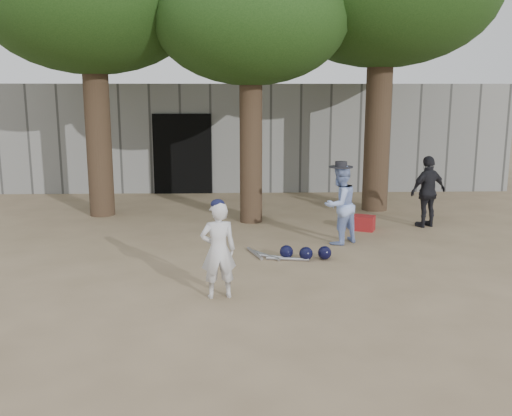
{
  "coord_description": "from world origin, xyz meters",
  "views": [
    {
      "loc": [
        0.3,
        -7.94,
        2.77
      ],
      "look_at": [
        0.6,
        1.0,
        0.95
      ],
      "focal_mm": 40.0,
      "sensor_mm": 36.0,
      "label": 1
    }
  ],
  "objects_px": {
    "spectator_blue": "(340,205)",
    "spectator_dark": "(428,192)",
    "boy_player": "(218,250)",
    "red_bag": "(364,223)"
  },
  "relations": [
    {
      "from": "red_bag",
      "to": "spectator_blue",
      "type": "bearing_deg",
      "value": -124.25
    },
    {
      "from": "spectator_blue",
      "to": "red_bag",
      "type": "xyz_separation_m",
      "value": [
        0.69,
        1.01,
        -0.58
      ]
    },
    {
      "from": "spectator_blue",
      "to": "spectator_dark",
      "type": "bearing_deg",
      "value": 175.22
    },
    {
      "from": "spectator_dark",
      "to": "red_bag",
      "type": "relative_size",
      "value": 3.55
    },
    {
      "from": "boy_player",
      "to": "spectator_blue",
      "type": "height_order",
      "value": "spectator_blue"
    },
    {
      "from": "boy_player",
      "to": "spectator_dark",
      "type": "distance_m",
      "value": 5.86
    },
    {
      "from": "boy_player",
      "to": "red_bag",
      "type": "bearing_deg",
      "value": -137.47
    },
    {
      "from": "boy_player",
      "to": "spectator_blue",
      "type": "relative_size",
      "value": 0.91
    },
    {
      "from": "spectator_blue",
      "to": "spectator_dark",
      "type": "xyz_separation_m",
      "value": [
        2.07,
        1.28,
        0.01
      ]
    },
    {
      "from": "boy_player",
      "to": "spectator_dark",
      "type": "relative_size",
      "value": 0.9
    }
  ]
}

